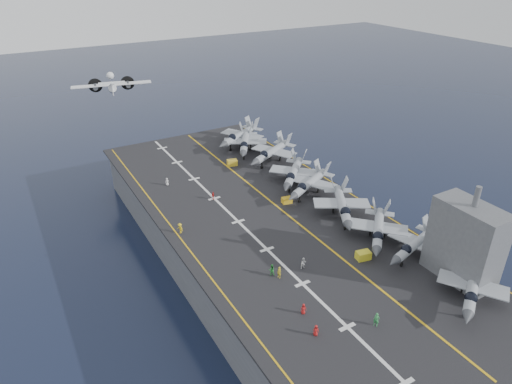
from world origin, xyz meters
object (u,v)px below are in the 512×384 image
fighter_jet_0 (473,287)px  transport_plane (112,89)px  tow_cart_a (363,255)px  island_superstructure (467,234)px

fighter_jet_0 → transport_plane: transport_plane is taller
tow_cart_a → transport_plane: transport_plane is taller
island_superstructure → tow_cart_a: size_ratio=6.13×
transport_plane → fighter_jet_0: bearing=-75.5°
fighter_jet_0 → tow_cart_a: size_ratio=6.78×
island_superstructure → tow_cart_a: bearing=131.9°
island_superstructure → fighter_jet_0: 7.39m
tow_cart_a → fighter_jet_0: bearing=-67.0°
island_superstructure → tow_cart_a: island_superstructure is taller
island_superstructure → tow_cart_a: 15.40m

